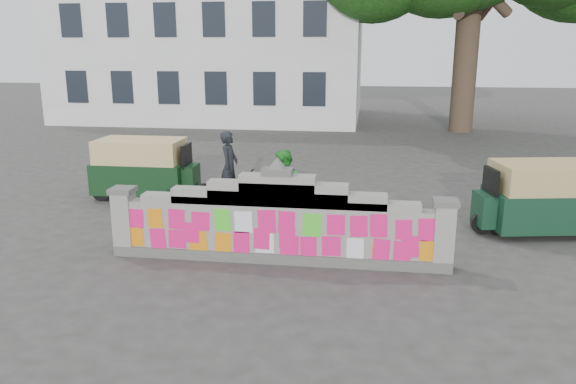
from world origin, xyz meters
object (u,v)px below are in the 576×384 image
(cyclist_rider, at_px, (230,176))
(pedestrian, at_px, (284,190))
(cyclist_bike, at_px, (230,190))
(rickshaw_left, at_px, (144,167))
(rickshaw_right, at_px, (543,197))

(cyclist_rider, height_order, pedestrian, pedestrian)
(cyclist_rider, relative_size, pedestrian, 0.98)
(pedestrian, bearing_deg, cyclist_rider, -167.61)
(cyclist_rider, bearing_deg, pedestrian, -124.24)
(cyclist_bike, bearing_deg, cyclist_rider, 0.00)
(cyclist_bike, relative_size, pedestrian, 1.10)
(pedestrian, bearing_deg, cyclist_bike, -167.61)
(cyclist_rider, bearing_deg, rickshaw_left, 74.87)
(cyclist_bike, height_order, rickshaw_left, rickshaw_left)
(rickshaw_right, bearing_deg, cyclist_rider, -17.06)
(pedestrian, distance_m, rickshaw_left, 4.64)
(cyclist_bike, xyz_separation_m, cyclist_rider, (0.00, 0.00, 0.35))
(cyclist_bike, distance_m, rickshaw_right, 7.17)
(rickshaw_left, xyz_separation_m, rickshaw_right, (9.70, -1.69, -0.01))
(pedestrian, distance_m, rickshaw_right, 5.60)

